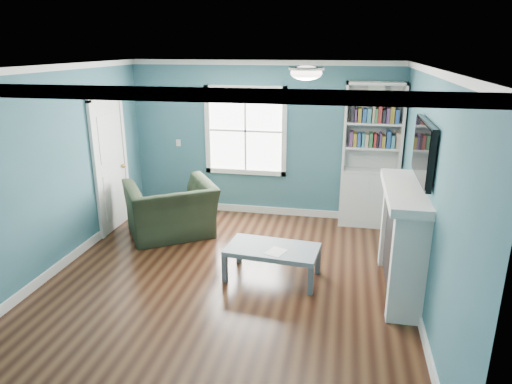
# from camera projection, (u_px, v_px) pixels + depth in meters

# --- Properties ---
(floor) EXTENTS (5.00, 5.00, 0.00)m
(floor) POSITION_uv_depth(u_px,v_px,m) (227.00, 281.00, 5.73)
(floor) COLOR black
(floor) RESTS_ON ground
(room_walls) EXTENTS (5.00, 5.00, 5.00)m
(room_walls) POSITION_uv_depth(u_px,v_px,m) (224.00, 158.00, 5.24)
(room_walls) COLOR #306169
(room_walls) RESTS_ON ground
(trim) EXTENTS (4.50, 5.00, 2.60)m
(trim) POSITION_uv_depth(u_px,v_px,m) (225.00, 187.00, 5.35)
(trim) COLOR white
(trim) RESTS_ON ground
(window) EXTENTS (1.40, 0.06, 1.50)m
(window) POSITION_uv_depth(u_px,v_px,m) (245.00, 131.00, 7.66)
(window) COLOR white
(window) RESTS_ON room_walls
(bookshelf) EXTENTS (0.90, 0.35, 2.31)m
(bookshelf) POSITION_uv_depth(u_px,v_px,m) (370.00, 170.00, 7.26)
(bookshelf) COLOR silver
(bookshelf) RESTS_ON ground
(fireplace) EXTENTS (0.44, 1.58, 1.30)m
(fireplace) POSITION_uv_depth(u_px,v_px,m) (402.00, 241.00, 5.33)
(fireplace) COLOR black
(fireplace) RESTS_ON ground
(tv) EXTENTS (0.06, 1.10, 0.65)m
(tv) POSITION_uv_depth(u_px,v_px,m) (424.00, 151.00, 4.98)
(tv) COLOR black
(tv) RESTS_ON fireplace
(door) EXTENTS (0.12, 0.98, 2.17)m
(door) POSITION_uv_depth(u_px,v_px,m) (111.00, 163.00, 7.11)
(door) COLOR silver
(door) RESTS_ON ground
(ceiling_fixture) EXTENTS (0.38, 0.38, 0.15)m
(ceiling_fixture) POSITION_uv_depth(u_px,v_px,m) (306.00, 72.00, 4.87)
(ceiling_fixture) COLOR white
(ceiling_fixture) RESTS_ON room_walls
(light_switch) EXTENTS (0.08, 0.01, 0.12)m
(light_switch) POSITION_uv_depth(u_px,v_px,m) (178.00, 143.00, 7.95)
(light_switch) COLOR white
(light_switch) RESTS_ON room_walls
(recliner) EXTENTS (1.52, 1.40, 1.12)m
(recliner) POSITION_uv_depth(u_px,v_px,m) (170.00, 201.00, 6.97)
(recliner) COLOR #1F2E1C
(recliner) RESTS_ON ground
(coffee_table) EXTENTS (1.19, 0.72, 0.41)m
(coffee_table) POSITION_uv_depth(u_px,v_px,m) (273.00, 251.00, 5.71)
(coffee_table) COLOR #535A64
(coffee_table) RESTS_ON ground
(paper_sheet) EXTENTS (0.28, 0.31, 0.00)m
(paper_sheet) POSITION_uv_depth(u_px,v_px,m) (276.00, 252.00, 5.57)
(paper_sheet) COLOR white
(paper_sheet) RESTS_ON coffee_table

